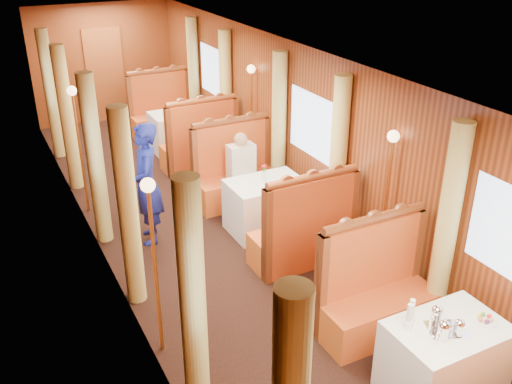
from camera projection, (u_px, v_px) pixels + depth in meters
floor at (218, 241)px, 7.92m from camera, size 3.00×12.00×0.01m
ceiling at (212, 61)px, 6.84m from camera, size 3.00×12.00×0.01m
wall_far at (104, 63)px, 12.19m from camera, size 3.00×0.01×2.50m
wall_left at (99, 179)px, 6.76m from camera, size 0.01×12.00×2.50m
wall_right at (314, 139)px, 8.00m from camera, size 0.01×12.00×2.50m
doorway_far at (106, 75)px, 12.28m from camera, size 0.80×0.04×2.00m
table_near at (444, 359)px, 5.26m from camera, size 1.05×0.72×0.75m
banquette_near_aft at (376, 296)px, 6.05m from camera, size 1.30×0.55×1.34m
table_mid at (266, 206)px, 8.07m from camera, size 1.05×0.72×0.75m
banquette_mid_fwd at (303, 235)px, 7.23m from camera, size 1.30×0.55×1.34m
banquette_mid_aft at (235, 177)px, 8.86m from camera, size 1.30×0.55×1.34m
table_far at (180, 132)px, 10.88m from camera, size 1.05×0.72×0.75m
banquette_far_fwd at (200, 146)px, 10.04m from camera, size 1.30×0.55×1.34m
banquette_far_aft at (163, 114)px, 11.67m from camera, size 1.30×0.55×1.34m
tea_tray at (446, 330)px, 5.05m from camera, size 0.41×0.37×0.01m
teapot_left at (443, 332)px, 4.92m from camera, size 0.22×0.19×0.15m
teapot_right at (459, 330)px, 4.96m from camera, size 0.19×0.16×0.13m
teapot_back at (436, 317)px, 5.11m from camera, size 0.20×0.18×0.14m
fruit_plate at (485, 319)px, 5.16m from camera, size 0.22×0.22×0.05m
cup_inboard at (409, 319)px, 5.02m from camera, size 0.08×0.08×0.26m
cup_outboard at (411, 314)px, 5.09m from camera, size 0.08×0.08×0.26m
rose_vase_mid at (264, 170)px, 7.84m from camera, size 0.06×0.06×0.36m
rose_vase_far at (179, 104)px, 10.61m from camera, size 0.06×0.06×0.36m
window_left_near at (219, 341)px, 3.88m from camera, size 0.01×1.20×0.90m
curtain_left_near_b at (193, 307)px, 4.66m from camera, size 0.22×0.22×2.35m
curtain_right_near_b at (446, 231)px, 5.80m from camera, size 0.22×0.22×2.35m
window_left_mid at (99, 164)px, 6.68m from camera, size 0.01×1.20×0.90m
curtain_left_mid_a at (128, 210)px, 6.22m from camera, size 0.22×0.22×2.35m
curtain_left_mid_b at (95, 161)px, 7.47m from camera, size 0.22×0.22×2.35m
window_right_mid at (313, 126)px, 7.90m from camera, size 0.01×1.20×0.90m
curtain_right_mid_a at (338, 165)px, 7.35m from camera, size 0.22×0.22×2.35m
curtain_right_mid_b at (279, 129)px, 8.61m from camera, size 0.22×0.22×2.35m
window_left_far at (50, 91)px, 9.49m from camera, size 0.01×1.20×0.90m
curtain_left_far_a at (67, 119)px, 9.03m from camera, size 0.22×0.22×2.35m
curtain_left_far_b at (51, 95)px, 10.28m from camera, size 0.22×0.22×2.35m
window_right_far at (214, 72)px, 10.71m from camera, size 0.01×1.20×0.90m
curtain_right_far_a at (226, 97)px, 10.16m from camera, size 0.22×0.22×2.35m
curtain_right_far_b at (194, 77)px, 11.41m from camera, size 0.22×0.22×2.35m
sconce_left_fore at (152, 233)px, 5.34m from camera, size 0.14×0.14×1.95m
sconce_right_fore at (389, 177)px, 6.49m from camera, size 0.14×0.14×1.95m
sconce_left_aft at (77, 125)px, 8.15m from camera, size 0.14×0.14×1.95m
sconce_right_aft at (251, 99)px, 9.30m from camera, size 0.14×0.14×1.95m
steward at (147, 184)px, 7.60m from camera, size 0.53×0.69×1.70m
passenger at (242, 163)px, 8.53m from camera, size 0.40×0.44×0.76m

